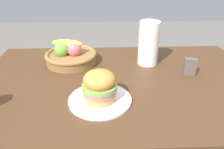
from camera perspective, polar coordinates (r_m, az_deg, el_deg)
name	(u,v)px	position (r m, az deg, el deg)	size (l,w,h in m)	color
dining_table	(119,97)	(1.17, 1.71, -5.75)	(1.40, 0.90, 0.75)	#4C301C
plate	(100,100)	(0.96, -3.02, -6.39)	(0.26, 0.26, 0.01)	white
sandwich	(100,86)	(0.92, -3.13, -2.80)	(0.14, 0.14, 0.13)	tan
fruit_basket	(71,55)	(1.31, -10.37, 4.72)	(0.29, 0.29, 0.14)	olive
paper_towel_roll	(149,43)	(1.26, 9.17, 7.75)	(0.11, 0.11, 0.24)	white
napkin_holder	(190,67)	(1.21, 18.97, 1.81)	(0.06, 0.03, 0.09)	#594C47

